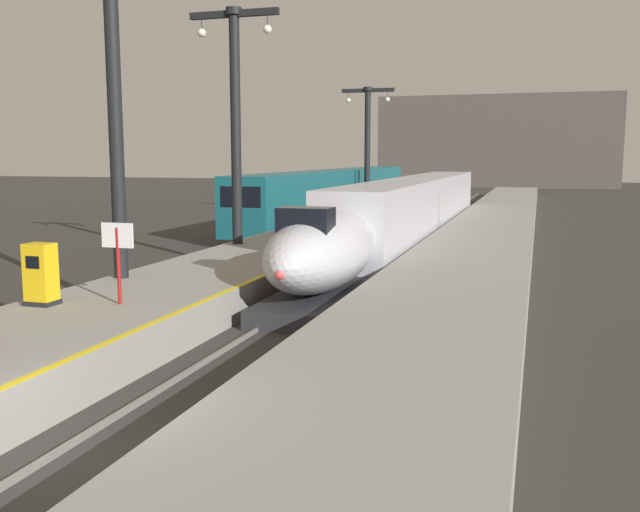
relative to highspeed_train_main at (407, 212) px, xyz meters
name	(u,v)px	position (x,y,z in m)	size (l,w,h in m)	color
ground_plane	(92,465)	(0.00, -27.69, -1.92)	(260.00, 260.00, 0.00)	#33302D
platform_left	(317,242)	(-4.05, -2.94, -1.39)	(4.80, 110.00, 1.05)	gray
platform_right	(480,248)	(4.05, -2.94, -1.39)	(4.80, 110.00, 1.05)	gray
platform_left_safety_stripe	(361,233)	(-1.77, -2.94, -0.86)	(0.20, 107.80, 0.01)	yellow
rail_main_left	(392,247)	(-0.75, -0.19, -1.86)	(0.08, 110.00, 0.12)	slate
rail_main_right	(420,248)	(0.75, -0.19, -1.86)	(0.08, 110.00, 0.12)	slate
rail_secondary_left	(251,241)	(-8.85, -0.19, -1.86)	(0.08, 110.00, 0.12)	slate
rail_secondary_right	(275,242)	(-7.35, -0.19, -1.86)	(0.08, 110.00, 0.12)	slate
highspeed_train_main	(407,212)	(0.00, 0.00, 0.00)	(2.92, 39.37, 3.60)	silver
regional_train_adjacent	(337,192)	(-8.10, 14.88, 0.21)	(2.85, 36.60, 3.80)	#145660
station_column_mid	(114,78)	(-5.90, -17.65, 5.28)	(4.00, 0.68, 10.36)	black
station_column_far	(235,106)	(-5.90, -8.62, 5.07)	(4.00, 0.68, 9.95)	black
station_column_distant	(367,135)	(-5.90, 15.61, 4.50)	(4.00, 0.68, 8.89)	black
ticket_machine_yellow	(41,277)	(-5.55, -21.84, -0.13)	(0.76, 0.62, 1.60)	yellow
departure_info_board	(118,247)	(-3.67, -21.17, 0.64)	(0.90, 0.10, 2.12)	maroon
terminus_back_wall	(495,141)	(0.00, 74.31, 5.08)	(36.00, 2.00, 14.00)	#4C4742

